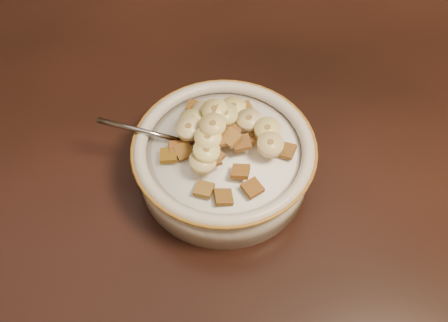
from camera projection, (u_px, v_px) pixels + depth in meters
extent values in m
cube|color=#422816|center=(153.00, 299.00, 1.37)|extent=(4.00, 4.50, 0.10)
cube|color=black|center=(92.00, 106.00, 0.74)|extent=(1.42, 0.93, 0.04)
cube|color=black|center=(45.00, 50.00, 1.22)|extent=(0.41, 0.41, 0.90)
cylinder|color=silver|center=(224.00, 163.00, 0.62)|extent=(0.21, 0.21, 0.05)
cylinder|color=white|center=(224.00, 151.00, 0.60)|extent=(0.18, 0.18, 0.00)
ellipsoid|color=gray|center=(196.00, 144.00, 0.60)|extent=(0.06, 0.05, 0.01)
cube|color=brown|center=(234.00, 126.00, 0.60)|extent=(0.03, 0.03, 0.01)
cube|color=brown|center=(168.00, 155.00, 0.58)|extent=(0.02, 0.02, 0.01)
cube|color=brown|center=(178.00, 149.00, 0.59)|extent=(0.02, 0.02, 0.01)
cube|color=brown|center=(229.00, 113.00, 0.62)|extent=(0.03, 0.03, 0.01)
cube|color=brown|center=(226.00, 125.00, 0.60)|extent=(0.03, 0.03, 0.01)
cube|color=brown|center=(256.00, 136.00, 0.60)|extent=(0.02, 0.02, 0.01)
cube|color=brown|center=(250.00, 126.00, 0.60)|extent=(0.03, 0.03, 0.01)
cube|color=#935E19|center=(233.00, 113.00, 0.62)|extent=(0.02, 0.02, 0.01)
cube|color=brown|center=(223.00, 197.00, 0.55)|extent=(0.02, 0.02, 0.01)
cube|color=brown|center=(242.00, 143.00, 0.58)|extent=(0.02, 0.02, 0.01)
cube|color=#946028|center=(240.00, 172.00, 0.57)|extent=(0.03, 0.03, 0.01)
cube|color=olive|center=(213.00, 157.00, 0.57)|extent=(0.03, 0.03, 0.01)
cube|color=brown|center=(212.00, 159.00, 0.57)|extent=(0.02, 0.02, 0.01)
cube|color=brown|center=(195.00, 107.00, 0.63)|extent=(0.03, 0.03, 0.01)
cube|color=olive|center=(204.00, 189.00, 0.56)|extent=(0.03, 0.03, 0.01)
cube|color=brown|center=(189.00, 135.00, 0.60)|extent=(0.02, 0.02, 0.01)
cube|color=#985921|center=(266.00, 132.00, 0.61)|extent=(0.03, 0.03, 0.01)
cube|color=brown|center=(224.00, 130.00, 0.59)|extent=(0.03, 0.03, 0.01)
cube|color=brown|center=(254.00, 128.00, 0.60)|extent=(0.03, 0.03, 0.01)
cube|color=brown|center=(244.00, 108.00, 0.63)|extent=(0.02, 0.02, 0.01)
cube|color=brown|center=(219.00, 139.00, 0.58)|extent=(0.02, 0.02, 0.01)
cube|color=#9A662E|center=(231.00, 138.00, 0.58)|extent=(0.03, 0.03, 0.01)
cube|color=brown|center=(184.00, 151.00, 0.59)|extent=(0.02, 0.03, 0.01)
cube|color=brown|center=(207.00, 151.00, 0.57)|extent=(0.02, 0.02, 0.01)
cube|color=brown|center=(286.00, 151.00, 0.59)|extent=(0.03, 0.03, 0.01)
cube|color=brown|center=(252.00, 188.00, 0.56)|extent=(0.03, 0.03, 0.01)
cube|color=brown|center=(206.00, 113.00, 0.62)|extent=(0.02, 0.02, 0.01)
cube|color=brown|center=(206.00, 119.00, 0.61)|extent=(0.03, 0.03, 0.01)
cylinder|color=#EBDA86|center=(233.00, 107.00, 0.61)|extent=(0.04, 0.04, 0.01)
cylinder|color=#EAD78B|center=(206.00, 152.00, 0.56)|extent=(0.04, 0.04, 0.01)
cylinder|color=#D5B771|center=(270.00, 144.00, 0.57)|extent=(0.04, 0.04, 0.01)
cylinder|color=tan|center=(203.00, 162.00, 0.56)|extent=(0.04, 0.04, 0.01)
cylinder|color=#FCF2A1|center=(208.00, 138.00, 0.57)|extent=(0.04, 0.04, 0.01)
cylinder|color=#E7C887|center=(213.00, 125.00, 0.57)|extent=(0.04, 0.04, 0.01)
cylinder|color=beige|center=(205.00, 112.00, 0.61)|extent=(0.04, 0.04, 0.01)
cylinder|color=beige|center=(189.00, 128.00, 0.59)|extent=(0.04, 0.04, 0.01)
cylinder|color=#FFD681|center=(214.00, 110.00, 0.60)|extent=(0.04, 0.04, 0.02)
cylinder|color=#E0D788|center=(192.00, 120.00, 0.60)|extent=(0.04, 0.04, 0.01)
cylinder|color=#D4CB73|center=(225.00, 115.00, 0.59)|extent=(0.04, 0.04, 0.01)
cylinder|color=#F5DE8C|center=(267.00, 130.00, 0.59)|extent=(0.04, 0.04, 0.02)
cylinder|color=tan|center=(249.00, 120.00, 0.60)|extent=(0.04, 0.04, 0.01)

